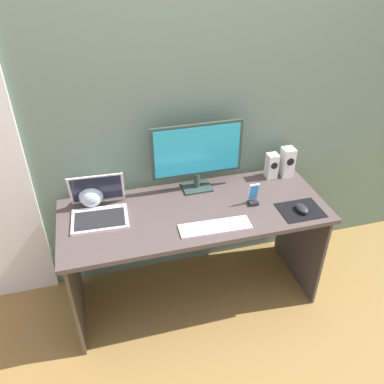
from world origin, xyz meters
The scene contains 12 objects.
ground_plane centered at (0.00, 0.00, 0.00)m, with size 8.00×8.00×0.00m, color olive.
wall_back centered at (0.00, 0.37, 1.25)m, with size 6.00×0.04×2.50m, color slate.
desk centered at (0.00, 0.00, 0.58)m, with size 1.56×0.62×0.71m.
monitor centered at (0.08, 0.22, 0.96)m, with size 0.56×0.14×0.44m.
speaker_right centered at (0.69, 0.22, 0.81)m, with size 0.08×0.09×0.20m.
speaker_near_monitor centered at (0.58, 0.22, 0.80)m, with size 0.07×0.07×0.17m.
laptop centered at (-0.54, 0.09, 0.76)m, with size 0.33×0.31×0.23m.
fishbowl centered at (-0.57, 0.21, 0.78)m, with size 0.14×0.14×0.14m, color silver.
keyboard_external centered at (0.07, -0.19, 0.72)m, with size 0.40×0.12×0.01m, color white.
mousepad centered at (0.60, -0.17, 0.71)m, with size 0.25×0.20×0.00m, color black.
mouse centered at (0.60, -0.18, 0.73)m, with size 0.06×0.10×0.04m, color #232328.
phone_in_dock centered at (0.35, -0.03, 0.76)m, with size 0.06×0.05×0.14m.
Camera 1 is at (-0.50, -1.79, 2.10)m, focal length 37.05 mm.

